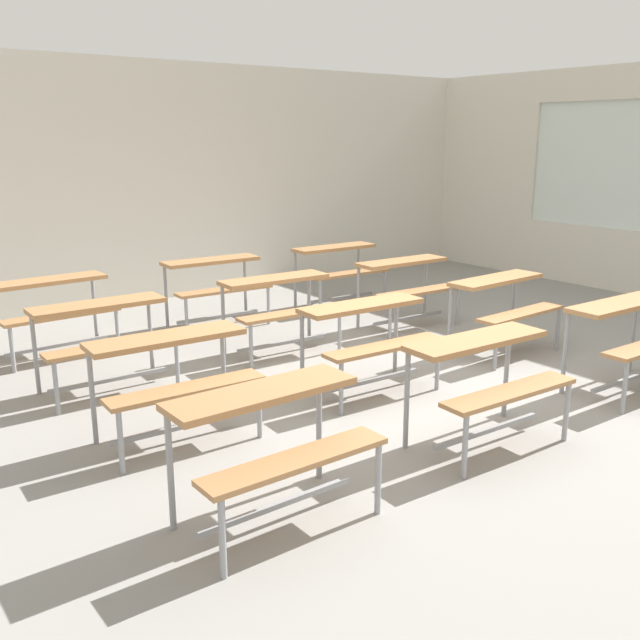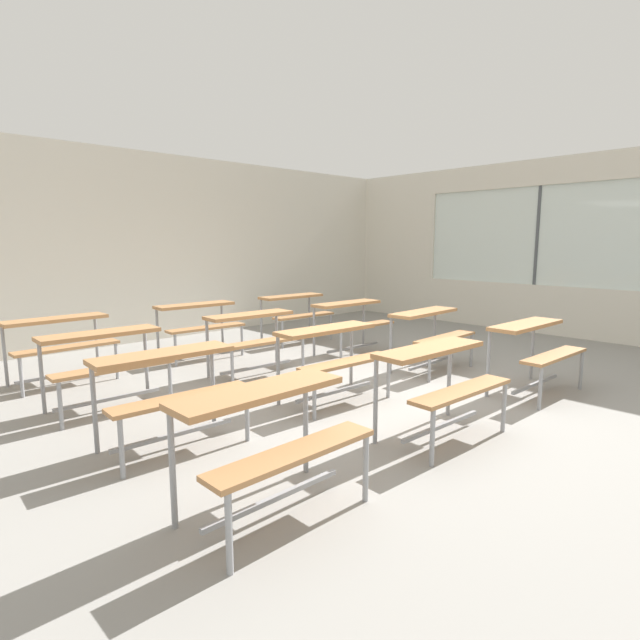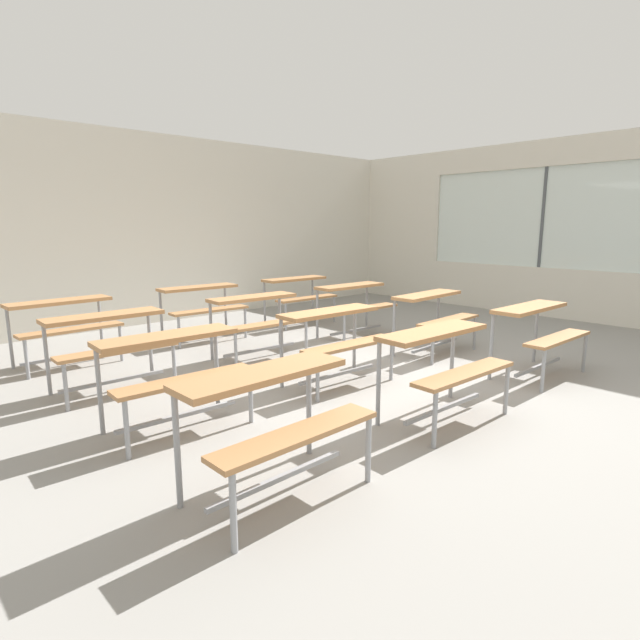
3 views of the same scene
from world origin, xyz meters
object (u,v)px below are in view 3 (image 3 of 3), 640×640
(desk_bench_r2c1, at_px, (258,311))
(desk_bench_r2c2, at_px, (355,298))
(desk_bench_r0c2, at_px, (539,324))
(desk_bench_r1c0, at_px, (174,359))
(desk_bench_r0c1, at_px, (443,353))
(desk_bench_r0c0, at_px, (274,404))
(desk_bench_r3c2, at_px, (299,289))
(desk_bench_r1c2, at_px, (435,308))
(desk_bench_r1c1, at_px, (336,329))
(desk_bench_r2c0, at_px, (109,334))
(desk_bench_r3c0, at_px, (64,316))
(desk_bench_r3c1, at_px, (202,300))

(desk_bench_r2c1, distance_m, desk_bench_r2c2, 1.69)
(desk_bench_r0c2, xyz_separation_m, desk_bench_r1c0, (-3.48, 1.33, 0.00))
(desk_bench_r2c1, bearing_deg, desk_bench_r1c0, -140.90)
(desk_bench_r0c1, relative_size, desk_bench_r0c2, 1.01)
(desk_bench_r0c0, bearing_deg, desk_bench_r2c2, 36.20)
(desk_bench_r0c0, height_order, desk_bench_r3c2, same)
(desk_bench_r1c2, height_order, desk_bench_r2c1, same)
(desk_bench_r1c1, bearing_deg, desk_bench_r2c0, 145.48)
(desk_bench_r0c1, bearing_deg, desk_bench_r3c2, 67.60)
(desk_bench_r1c1, height_order, desk_bench_r2c1, same)
(desk_bench_r1c0, xyz_separation_m, desk_bench_r2c1, (1.74, 1.30, 0.00))
(desk_bench_r0c0, height_order, desk_bench_r3c0, same)
(desk_bench_r0c0, height_order, desk_bench_r0c1, same)
(desk_bench_r0c2, xyz_separation_m, desk_bench_r1c2, (0.01, 1.31, 0.00))
(desk_bench_r1c0, distance_m, desk_bench_r2c1, 2.17)
(desk_bench_r0c1, relative_size, desk_bench_r2c2, 1.00)
(desk_bench_r0c2, relative_size, desk_bench_r3c1, 0.99)
(desk_bench_r0c2, bearing_deg, desk_bench_r2c2, 92.03)
(desk_bench_r1c2, height_order, desk_bench_r2c2, same)
(desk_bench_r2c1, height_order, desk_bench_r3c0, same)
(desk_bench_r2c0, bearing_deg, desk_bench_r0c0, -89.21)
(desk_bench_r0c1, distance_m, desk_bench_r1c1, 1.27)
(desk_bench_r0c1, xyz_separation_m, desk_bench_r2c2, (1.74, 2.61, 0.00))
(desk_bench_r0c1, distance_m, desk_bench_r1c2, 2.22)
(desk_bench_r2c0, distance_m, desk_bench_r2c2, 3.46)
(desk_bench_r0c2, xyz_separation_m, desk_bench_r3c0, (-3.54, 3.87, 0.00))
(desk_bench_r3c0, xyz_separation_m, desk_bench_r3c2, (3.52, 0.00, 0.00))
(desk_bench_r1c2, relative_size, desk_bench_r3c1, 1.00)
(desk_bench_r2c0, relative_size, desk_bench_r3c1, 0.98)
(desk_bench_r2c1, bearing_deg, desk_bench_r0c1, -88.70)
(desk_bench_r1c0, distance_m, desk_bench_r3c1, 3.14)
(desk_bench_r1c0, xyz_separation_m, desk_bench_r3c2, (3.46, 2.54, 0.00))
(desk_bench_r3c0, distance_m, desk_bench_r3c1, 1.81)
(desk_bench_r1c1, distance_m, desk_bench_r3c2, 3.13)
(desk_bench_r3c0, bearing_deg, desk_bench_r3c2, -2.62)
(desk_bench_r2c1, bearing_deg, desk_bench_r3c2, 38.44)
(desk_bench_r1c2, xyz_separation_m, desk_bench_r2c2, (-0.05, 1.30, 0.00))
(desk_bench_r1c1, xyz_separation_m, desk_bench_r3c0, (-1.79, 2.60, 0.00))
(desk_bench_r2c0, xyz_separation_m, desk_bench_r3c0, (-0.03, 1.28, 0.00))
(desk_bench_r1c1, xyz_separation_m, desk_bench_r3c1, (0.02, 2.67, 0.00))
(desk_bench_r0c0, relative_size, desk_bench_r3c0, 0.98)
(desk_bench_r0c1, bearing_deg, desk_bench_r0c0, -178.47)
(desk_bench_r0c1, bearing_deg, desk_bench_r2c0, 125.66)
(desk_bench_r2c0, relative_size, desk_bench_r2c1, 0.99)
(desk_bench_r0c0, relative_size, desk_bench_r3c2, 0.99)
(desk_bench_r0c2, xyz_separation_m, desk_bench_r2c0, (-3.51, 2.59, 0.00))
(desk_bench_r2c0, bearing_deg, desk_bench_r3c1, 38.06)
(desk_bench_r0c2, bearing_deg, desk_bench_r1c0, 160.11)
(desk_bench_r1c1, distance_m, desk_bench_r3c1, 2.67)
(desk_bench_r3c2, bearing_deg, desk_bench_r3c0, -178.23)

